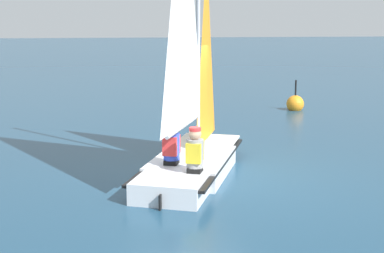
# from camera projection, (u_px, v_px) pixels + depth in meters

# --- Properties ---
(ground_plane) EXTENTS (260.00, 260.00, 0.00)m
(ground_plane) POSITION_uv_depth(u_px,v_px,m) (192.00, 174.00, 10.59)
(ground_plane) COLOR navy
(sailboat_main) EXTENTS (4.28, 3.10, 5.93)m
(sailboat_main) POSITION_uv_depth(u_px,v_px,m) (192.00, 126.00, 10.39)
(sailboat_main) COLOR silver
(sailboat_main) RESTS_ON ground_plane
(sailor_helm) EXTENTS (0.42, 0.40, 1.16)m
(sailor_helm) POSITION_uv_depth(u_px,v_px,m) (172.00, 151.00, 9.89)
(sailor_helm) COLOR black
(sailor_helm) RESTS_ON ground_plane
(sailor_crew) EXTENTS (0.42, 0.40, 1.16)m
(sailor_crew) POSITION_uv_depth(u_px,v_px,m) (195.00, 157.00, 9.35)
(sailor_crew) COLOR black
(sailor_crew) RESTS_ON ground_plane
(buoy_marker) EXTENTS (0.61, 0.61, 1.14)m
(buoy_marker) POSITION_uv_depth(u_px,v_px,m) (295.00, 104.00, 18.71)
(buoy_marker) COLOR orange
(buoy_marker) RESTS_ON ground_plane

